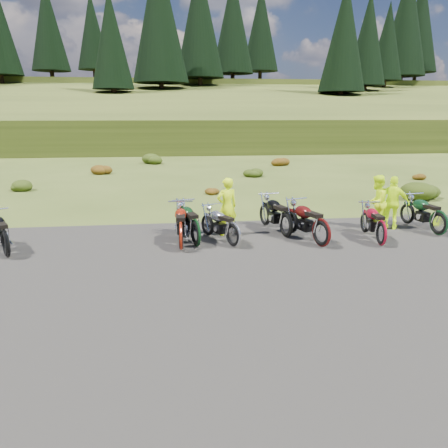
{
  "coord_description": "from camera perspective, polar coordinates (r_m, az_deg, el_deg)",
  "views": [
    {
      "loc": [
        -2.15,
        -9.82,
        3.46
      ],
      "look_at": [
        -0.83,
        0.81,
        0.76
      ],
      "focal_mm": 35.0,
      "sensor_mm": 36.0,
      "label": 1
    }
  ],
  "objects": [
    {
      "name": "ground",
      "position": [
        10.63,
        5.01,
        -4.88
      ],
      "size": [
        300.0,
        300.0,
        0.0
      ],
      "primitive_type": "plane",
      "color": "#3D4C19",
      "rests_on": "ground"
    },
    {
      "name": "gravel_pad",
      "position": [
        8.82,
        7.73,
        -9.07
      ],
      "size": [
        20.0,
        12.0,
        0.04
      ],
      "primitive_type": "cube",
      "color": "black",
      "rests_on": "ground"
    },
    {
      "name": "hill_slope",
      "position": [
        59.96,
        -5.1,
        10.79
      ],
      "size": [
        300.0,
        45.97,
        9.37
      ],
      "primitive_type": null,
      "rotation": [
        0.14,
        0.0,
        0.0
      ],
      "color": "#364316",
      "rests_on": "ground"
    },
    {
      "name": "hill_plateau",
      "position": [
        119.89,
        -6.19,
        12.42
      ],
      "size": [
        300.0,
        90.0,
        9.17
      ],
      "primitive_type": "cube",
      "color": "#364316",
      "rests_on": "ground"
    },
    {
      "name": "conifer_19",
      "position": [
        82.23,
        -22.04,
        22.93
      ],
      "size": [
        6.16,
        6.16,
        16.0
      ],
      "color": "black",
      "rests_on": "ground"
    },
    {
      "name": "conifer_20",
      "position": [
        86.96,
        -16.85,
        22.99
      ],
      "size": [
        5.72,
        5.72,
        15.0
      ],
      "color": "black",
      "rests_on": "ground"
    },
    {
      "name": "conifer_21",
      "position": [
        60.9,
        -14.57,
        22.33
      ],
      "size": [
        5.28,
        5.28,
        14.0
      ],
      "color": "black",
      "rests_on": "ground"
    },
    {
      "name": "conifer_22",
      "position": [
        67.16,
        -8.49,
        25.44
      ],
      "size": [
        7.92,
        7.92,
        20.0
      ],
      "color": "black",
      "rests_on": "ground"
    },
    {
      "name": "conifer_23",
      "position": [
        73.36,
        -3.23,
        25.14
      ],
      "size": [
        7.48,
        7.48,
        19.0
      ],
      "color": "black",
      "rests_on": "ground"
    },
    {
      "name": "conifer_24",
      "position": [
        79.98,
        1.16,
        24.74
      ],
      "size": [
        7.04,
        7.04,
        18.0
      ],
      "color": "black",
      "rests_on": "ground"
    },
    {
      "name": "conifer_25",
      "position": [
        86.9,
        4.84,
        24.18
      ],
      "size": [
        6.6,
        6.6,
        17.0
      ],
      "color": "black",
      "rests_on": "ground"
    },
    {
      "name": "conifer_26",
      "position": [
        63.99,
        15.44,
        22.59
      ],
      "size": [
        6.16,
        6.16,
        16.0
      ],
      "color": "black",
      "rests_on": "ground"
    },
    {
      "name": "conifer_27",
      "position": [
        71.86,
        18.31,
        21.97
      ],
      "size": [
        5.72,
        5.72,
        15.0
      ],
      "color": "black",
      "rests_on": "ground"
    },
    {
      "name": "conifer_28",
      "position": [
        79.87,
        20.6,
        21.44
      ],
      "size": [
        5.28,
        5.28,
        14.0
      ],
      "color": "black",
      "rests_on": "ground"
    },
    {
      "name": "conifer_29",
      "position": [
        88.52,
        22.68,
        23.23
      ],
      "size": [
        7.92,
        7.92,
        20.0
      ],
      "color": "black",
      "rests_on": "ground"
    },
    {
      "name": "conifer_30",
      "position": [
        96.67,
        24.21,
        22.65
      ],
      "size": [
        7.48,
        7.48,
        19.0
      ],
      "color": "black",
      "rests_on": "ground"
    },
    {
      "name": "shrub_1",
      "position": [
        22.46,
        -25.11,
        4.75
      ],
      "size": [
        1.03,
        1.03,
        0.61
      ],
      "primitive_type": "ellipsoid",
      "color": "#23360D",
      "rests_on": "ground"
    },
    {
      "name": "shrub_2",
      "position": [
        26.91,
        -15.8,
        7.06
      ],
      "size": [
        1.3,
        1.3,
        0.77
      ],
      "primitive_type": "ellipsoid",
      "color": "#68310D",
      "rests_on": "ground"
    },
    {
      "name": "shrub_3",
      "position": [
        31.88,
        -9.21,
        8.58
      ],
      "size": [
        1.56,
        1.56,
        0.92
      ],
      "primitive_type": "ellipsoid",
      "color": "#23360D",
      "rests_on": "ground"
    },
    {
      "name": "shrub_4",
      "position": [
        19.37,
        -1.8,
        4.55
      ],
      "size": [
        0.77,
        0.77,
        0.45
      ],
      "primitive_type": "ellipsoid",
      "color": "#68310D",
      "rests_on": "ground"
    },
    {
      "name": "shrub_5",
      "position": [
        24.96,
        3.75,
        6.87
      ],
      "size": [
        1.03,
        1.03,
        0.61
      ],
      "primitive_type": "ellipsoid",
      "color": "#23360D",
      "rests_on": "ground"
    },
    {
      "name": "shrub_6",
      "position": [
        30.72,
        7.26,
        8.3
      ],
      "size": [
        1.3,
        1.3,
        0.77
      ],
      "primitive_type": "ellipsoid",
      "color": "#68310D",
      "rests_on": "ground"
    },
    {
      "name": "shrub_7",
      "position": [
        20.12,
        24.4,
        4.32
      ],
      "size": [
        1.56,
        1.56,
        0.92
      ],
      "primitive_type": "ellipsoid",
      "color": "#23360D",
      "rests_on": "ground"
    },
    {
      "name": "shrub_8",
      "position": [
        26.13,
        23.86,
        5.85
      ],
      "size": [
        0.77,
        0.77,
        0.45
      ],
      "primitive_type": "ellipsoid",
      "color": "#68310D",
      "rests_on": "ground"
    },
    {
      "name": "motorcycle_0",
      "position": [
        12.06,
        -26.41,
        -4.04
      ],
      "size": [
        1.54,
        2.08,
        1.05
      ],
      "primitive_type": null,
      "rotation": [
        0.0,
        0.0,
        2.07
      ],
      "color": "black",
      "rests_on": "ground"
    },
    {
      "name": "motorcycle_1",
      "position": [
        11.44,
        -5.6,
        -3.51
      ],
      "size": [
        0.77,
        2.12,
        1.1
      ],
      "primitive_type": null,
      "rotation": [
        0.0,
        0.0,
        1.54
      ],
      "color": "maroon",
      "rests_on": "ground"
    },
    {
      "name": "motorcycle_2",
      "position": [
        11.74,
        -3.66,
        -3.0
      ],
      "size": [
        1.17,
        2.18,
        1.09
      ],
      "primitive_type": null,
      "rotation": [
        0.0,
        0.0,
        1.82
      ],
      "color": "black",
      "rests_on": "ground"
    },
    {
      "name": "motorcycle_3",
      "position": [
        11.63,
        1.19,
        -3.14
      ],
      "size": [
        1.44,
        2.01,
        1.01
      ],
      "primitive_type": null,
      "rotation": [
        0.0,
        0.0,
        2.04
      ],
      "color": "#ABABB0",
      "rests_on": "ground"
    },
    {
      "name": "motorcycle_4",
      "position": [
        11.95,
        12.5,
        -3.01
      ],
      "size": [
        1.36,
        2.27,
        1.13
      ],
      "primitive_type": null,
      "rotation": [
        0.0,
        0.0,
        1.89
      ],
      "color": "#470C0B",
      "rests_on": "ground"
    },
    {
      "name": "motorcycle_5",
      "position": [
        12.67,
        8.04,
        -1.83
      ],
      "size": [
        1.16,
        2.22,
        1.11
      ],
      "primitive_type": null,
      "rotation": [
        0.0,
        0.0,
        1.79
      ],
      "color": "black",
      "rests_on": "ground"
    },
    {
      "name": "motorcycle_6",
      "position": [
        12.5,
        19.72,
        -2.77
      ],
      "size": [
        0.83,
        1.99,
        1.01
      ],
      "primitive_type": null,
      "rotation": [
        0.0,
        0.0,
        1.47
      ],
      "color": "maroon",
      "rests_on": "ground"
    },
    {
      "name": "motorcycle_7",
      "position": [
        14.21,
        26.09,
        -1.41
      ],
      "size": [
        0.99,
        2.13,
        1.07
      ],
      "primitive_type": null,
      "rotation": [
        0.0,
        0.0,
        1.73
      ],
      "color": "black",
      "rests_on": "ground"
    },
    {
      "name": "person_middle",
      "position": [
        12.56,
        0.38,
        2.14
      ],
      "size": [
        0.7,
        0.55,
        1.69
      ],
      "primitive_type": "imported",
      "rotation": [
        0.0,
        0.0,
        3.41
      ],
      "color": "#D8FF0D",
      "rests_on": "ground"
    },
    {
      "name": "person_right_a",
      "position": [
        14.1,
        19.27,
        2.6
      ],
      "size": [
        1.02,
        1.0,
        1.65
      ],
      "primitive_type": "imported",
      "rotation": [
        0.0,
        0.0,
        3.87
      ],
      "color": "#D8FF0D",
      "rests_on": "ground"
    },
    {
      "name": "person_right_b",
      "position": [
        14.24,
        21.17,
        2.48
      ],
      "size": [
        1.02,
        0.84,
        1.62
      ],
      "primitive_type": "imported",
      "rotation": [
        0.0,
        0.0,
        2.58
      ],
      "color": "#D8FF0D",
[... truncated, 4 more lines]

